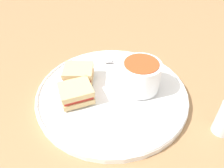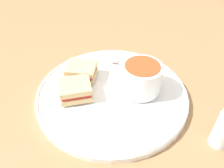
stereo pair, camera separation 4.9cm
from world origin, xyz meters
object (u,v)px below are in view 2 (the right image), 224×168
at_px(spoon, 117,61).
at_px(sandwich_half_far, 75,90).
at_px(soup_bowl, 141,78).
at_px(sandwich_half_near, 81,71).

bearing_deg(spoon, sandwich_half_far, 84.24).
bearing_deg(soup_bowl, sandwich_half_far, -159.83).
height_order(spoon, sandwich_half_far, sandwich_half_far).
bearing_deg(sandwich_half_near, soup_bowl, -6.45).
distance_m(spoon, sandwich_half_near, 0.11).
distance_m(soup_bowl, spoon, 0.12).
xyz_separation_m(soup_bowl, spoon, (-0.07, 0.09, -0.03)).
relative_size(spoon, sandwich_half_near, 1.78).
bearing_deg(spoon, soup_bowl, 145.96).
xyz_separation_m(soup_bowl, sandwich_half_far, (-0.14, -0.05, -0.02)).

